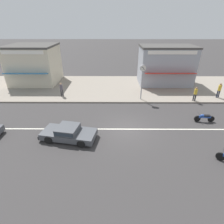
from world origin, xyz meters
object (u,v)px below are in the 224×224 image
at_px(shopfront_corner_warung, 35,64).
at_px(shopfront_mid_block, 166,65).
at_px(pedestrian_mid_kerb, 195,93).
at_px(pedestrian_far_end, 61,89).
at_px(street_clock, 143,74).
at_px(motorcycle_1, 204,117).
at_px(pedestrian_near_clock, 219,89).
at_px(sedan_dark_grey_1, 68,133).

height_order(shopfront_corner_warung, shopfront_mid_block, shopfront_corner_warung).
relative_size(pedestrian_mid_kerb, pedestrian_far_end, 0.97).
bearing_deg(street_clock, motorcycle_1, -43.50).
distance_m(street_clock, shopfront_mid_block, 6.98).
bearing_deg(shopfront_corner_warung, motorcycle_1, -29.86).
bearing_deg(pedestrian_near_clock, shopfront_mid_block, 133.36).
relative_size(pedestrian_mid_kerb, shopfront_corner_warung, 0.25).
bearing_deg(pedestrian_mid_kerb, shopfront_mid_block, 106.70).
height_order(pedestrian_near_clock, pedestrian_far_end, pedestrian_near_clock).
height_order(motorcycle_1, shopfront_corner_warung, shopfront_corner_warung).
bearing_deg(shopfront_mid_block, motorcycle_1, -84.65).
distance_m(shopfront_corner_warung, shopfront_mid_block, 18.01).
distance_m(pedestrian_mid_kerb, pedestrian_far_end, 14.97).
height_order(pedestrian_mid_kerb, pedestrian_far_end, pedestrian_far_end).
bearing_deg(shopfront_mid_block, pedestrian_mid_kerb, -73.30).
distance_m(sedan_dark_grey_1, motorcycle_1, 11.76).
bearing_deg(street_clock, pedestrian_far_end, 175.23).
bearing_deg(shopfront_mid_block, street_clock, -124.99).
bearing_deg(sedan_dark_grey_1, street_clock, 48.42).
bearing_deg(street_clock, sedan_dark_grey_1, -131.58).
xyz_separation_m(sedan_dark_grey_1, shopfront_corner_warung, (-7.50, 13.49, 2.16)).
bearing_deg(motorcycle_1, pedestrian_mid_kerb, 78.55).
height_order(sedan_dark_grey_1, motorcycle_1, sedan_dark_grey_1).
bearing_deg(pedestrian_far_end, street_clock, -4.77).
bearing_deg(motorcycle_1, shopfront_corner_warung, 150.14).
height_order(sedan_dark_grey_1, pedestrian_far_end, pedestrian_far_end).
bearing_deg(pedestrian_near_clock, pedestrian_mid_kerb, -163.08).
xyz_separation_m(pedestrian_near_clock, shopfront_mid_block, (-4.92, 5.22, 1.53)).
distance_m(pedestrian_far_end, shopfront_corner_warung, 7.49).
relative_size(pedestrian_mid_kerb, shopfront_mid_block, 0.22).
xyz_separation_m(motorcycle_1, shopfront_corner_warung, (-18.98, 10.90, 2.27)).
distance_m(motorcycle_1, shopfront_corner_warung, 22.00).
bearing_deg(sedan_dark_grey_1, motorcycle_1, 12.75).
relative_size(motorcycle_1, street_clock, 0.46).
distance_m(street_clock, pedestrian_far_end, 9.31).
distance_m(motorcycle_1, street_clock, 7.33).
relative_size(street_clock, shopfront_mid_block, 0.54).
xyz_separation_m(sedan_dark_grey_1, shopfront_mid_block, (10.50, 13.03, 2.14)).
distance_m(pedestrian_near_clock, shopfront_corner_warung, 23.67).
distance_m(pedestrian_near_clock, pedestrian_mid_kerb, 3.22).
bearing_deg(shopfront_corner_warung, pedestrian_near_clock, -13.89).
xyz_separation_m(street_clock, pedestrian_near_clock, (8.92, 0.50, -1.86)).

